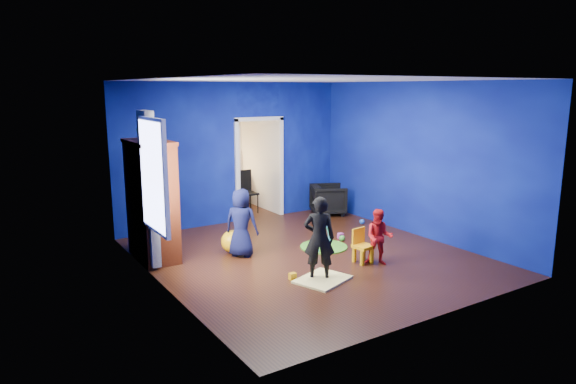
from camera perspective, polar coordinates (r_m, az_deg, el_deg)
floor at (r=8.68m, az=2.34°, el=-7.17°), size 5.00×5.50×0.01m
ceiling at (r=8.23m, az=2.50°, el=12.34°), size 5.00×5.50×0.01m
wall_back at (r=10.68m, az=-6.07°, el=4.29°), size 5.00×0.02×2.90m
wall_front at (r=6.32m, az=16.83°, el=-1.13°), size 5.00×0.02×2.90m
wall_left at (r=7.22m, az=-14.09°, el=0.56°), size 0.02×5.50×2.90m
wall_right at (r=9.96m, az=14.32°, el=3.48°), size 0.02×5.50×2.90m
alcove at (r=11.75m, az=-5.34°, el=3.97°), size 1.00×1.75×2.50m
armchair at (r=11.48m, az=4.50°, el=-0.83°), size 0.97×0.96×0.67m
child_black at (r=7.54m, az=3.48°, el=-5.13°), size 0.54×0.50×1.24m
child_navy at (r=8.58m, az=-5.21°, el=-3.42°), size 0.65×0.66×1.15m
toddler_red at (r=8.30m, az=10.09°, el=-4.96°), size 0.56×0.55×0.90m
vase at (r=8.20m, az=-14.66°, el=6.19°), size 0.23×0.23×0.22m
potted_plant at (r=8.69m, az=-15.77°, el=7.08°), size 0.26×0.26×0.43m
tv_armoire at (r=8.64m, az=-14.91°, el=-0.90°), size 0.58×1.14×1.96m
crt_tv at (r=8.65m, az=-14.67°, el=-0.61°), size 0.46×0.70×0.54m
yellow_blanket at (r=7.66m, az=3.87°, el=-9.67°), size 0.91×0.82×0.03m
hopper_ball at (r=8.88m, az=-6.20°, el=-5.49°), size 0.39×0.39×0.39m
kid_chair at (r=8.40m, az=8.36°, el=-6.13°), size 0.32×0.32×0.50m
play_mat at (r=9.18m, az=3.99°, el=-6.08°), size 0.83×0.83×0.02m
toy_arch at (r=9.17m, az=3.99°, el=-6.03°), size 0.64×0.48×0.75m
window_left at (r=7.54m, az=-14.87°, el=1.74°), size 0.03×0.95×1.55m
curtain at (r=8.14m, az=-15.18°, el=0.28°), size 0.14×0.42×2.40m
doorway at (r=11.02m, az=-3.23°, el=2.45°), size 1.16×0.10×2.10m
study_desk at (r=12.45m, az=-6.60°, el=0.29°), size 0.88×0.44×0.75m
desk_monitor at (r=12.46m, az=-6.91°, el=2.98°), size 0.40×0.05×0.32m
desk_lamp at (r=12.29m, az=-7.96°, el=2.74°), size 0.14×0.14×0.14m
folding_chair at (r=11.60m, az=-4.53°, el=-0.07°), size 0.40×0.40×0.92m
book_shelf at (r=12.34m, az=-7.01°, el=7.89°), size 0.88×0.24×0.04m
toy_0 at (r=10.77m, az=8.23°, el=-3.26°), size 0.11×0.11×0.11m
toy_1 at (r=7.66m, az=0.51°, el=-9.35°), size 0.10×0.08×0.10m
toy_2 at (r=9.56m, az=6.02°, el=-5.11°), size 0.11×0.11×0.11m
toy_3 at (r=9.72m, az=5.85°, el=-4.86°), size 0.10×0.08×0.10m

